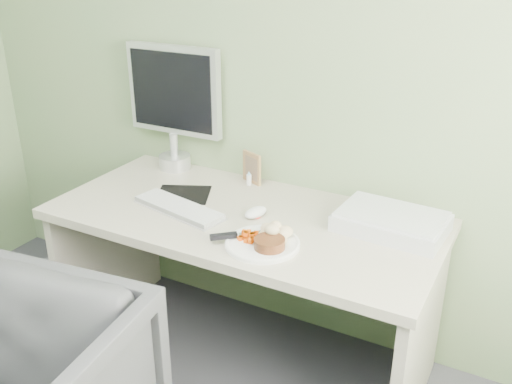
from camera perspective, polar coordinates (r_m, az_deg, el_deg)
The scene contains 14 objects.
wall_back at distance 2.46m, azimuth 3.00°, elevation 14.34°, with size 3.50×3.50×0.00m, color gray.
desk at distance 2.42m, azimuth -1.25°, elevation -6.14°, with size 1.60×0.75×0.73m.
plate at distance 2.10m, azimuth 0.66°, elevation -5.21°, with size 0.28×0.28×0.01m, color white.
steak at distance 2.05m, azimuth 1.36°, elevation -5.16°, with size 0.11×0.11×0.04m, color black.
potato_pile at distance 2.10m, azimuth 2.00°, elevation -3.94°, with size 0.11×0.08×0.06m, color tan.
carrot_heap at distance 2.10m, azimuth -0.71°, elevation -4.35°, with size 0.06×0.05×0.04m, color #D74804.
steak_knife at distance 2.12m, azimuth -2.14°, elevation -4.32°, with size 0.21×0.19×0.02m.
mousepad at distance 2.53m, azimuth -7.30°, elevation -0.24°, with size 0.23×0.20×0.00m, color black.
keyboard at distance 2.38m, azimuth -7.73°, elevation -1.53°, with size 0.42×0.12×0.02m, color white.
computer_mouse at distance 2.30m, azimuth -0.03°, elevation -2.05°, with size 0.06×0.11×0.04m, color white.
photo_frame at distance 2.61m, azimuth -0.43°, elevation 2.44°, with size 0.12×0.01×0.14m, color #946045.
eyedrop_bottle at distance 2.60m, azimuth -0.71°, elevation 1.34°, with size 0.02×0.02×0.07m.
scanner at distance 2.25m, azimuth 13.36°, elevation -3.01°, with size 0.41×0.27×0.06m, color silver.
monitor at distance 2.75m, azimuth -8.21°, elevation 9.02°, with size 0.49×0.15×0.59m.
Camera 1 is at (1.04, -0.20, 1.75)m, focal length 40.00 mm.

